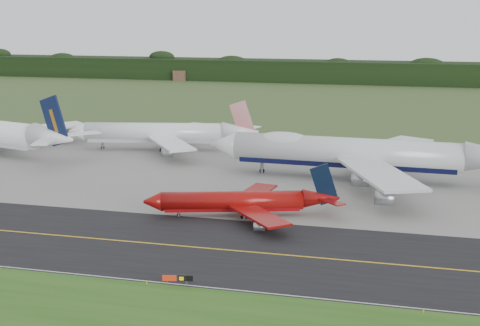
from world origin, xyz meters
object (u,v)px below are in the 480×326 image
object	(u,v)px
jet_red_737	(243,201)
jet_ba_747	(357,153)
taxiway_sign	(178,278)
jet_star_tail	(164,133)

from	to	relation	value
jet_red_737	jet_ba_747	bearing A→B (deg)	61.11
jet_ba_747	jet_red_737	world-z (taller)	jet_ba_747
jet_ba_747	jet_red_737	distance (m)	39.28
jet_ba_747	jet_red_737	size ratio (longest dim) A/B	1.98
jet_red_737	taxiway_sign	xyz separation A→B (m)	(-1.13, -35.08, -1.79)
jet_ba_747	jet_star_tail	bearing A→B (deg)	158.48
jet_red_737	taxiway_sign	size ratio (longest dim) A/B	8.57
jet_red_737	taxiway_sign	distance (m)	35.14
jet_ba_747	jet_star_tail	distance (m)	60.05
jet_ba_747	taxiway_sign	xyz separation A→B (m)	(-20.03, -69.34, -5.27)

